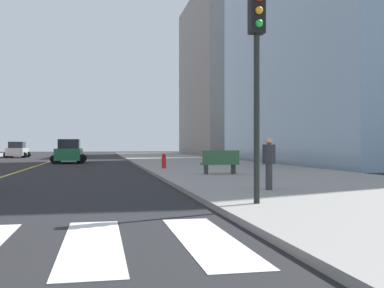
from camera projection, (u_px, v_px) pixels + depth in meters
The scene contains 9 objects.
sidewalk_kerb_east at pixel (247, 172), 24.22m from camera, with size 10.00×120.00×0.15m, color gray.
lane_divider_paint at pixel (49, 162), 41.46m from camera, with size 0.16×80.00×0.01m, color yellow.
parking_garage_concrete at pixel (247, 77), 72.95m from camera, with size 18.00×24.00×24.67m, color gray.
car_green_nearest at pixel (69, 152), 39.17m from camera, with size 2.87×4.56×2.03m.
car_white_second at pixel (17, 150), 55.89m from camera, with size 2.75×4.36×1.94m.
traffic_light_near_corner at pixel (257, 55), 10.76m from camera, with size 0.36×0.41×4.98m.
park_bench at pixel (220, 163), 21.76m from camera, with size 1.81×0.60×1.12m.
pedestrian_waiting_east at pixel (269, 161), 14.07m from camera, with size 0.40×0.40×1.60m.
fire_hydrant at pixel (164, 161), 27.17m from camera, with size 0.26×0.26×0.89m.
Camera 1 is at (4.63, -3.19, 1.51)m, focal length 42.98 mm.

